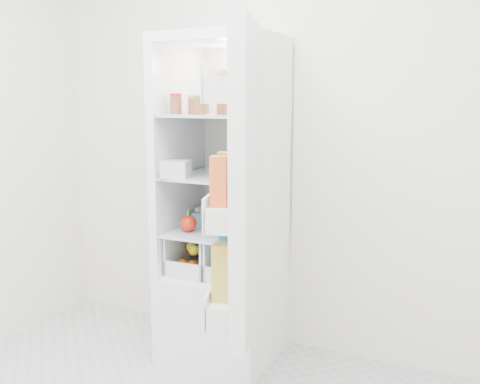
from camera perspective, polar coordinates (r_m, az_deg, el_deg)
The scene contains 20 objects.
room_walls at distance 1.80m, azimuth -14.17°, elevation 13.53°, with size 3.02×3.02×2.61m.
refrigerator at distance 3.07m, azimuth -1.40°, elevation -5.25°, with size 0.60×0.60×1.80m.
shelf_low at distance 2.99m, azimuth -1.95°, elevation -4.15°, with size 0.49×0.53×0.01m, color #ACBCCA.
shelf_mid at distance 2.93m, azimuth -1.98°, elevation 1.73°, with size 0.49×0.53×0.01m, color #ACBCCA.
shelf_top at distance 2.90m, azimuth -2.02°, elevation 8.19°, with size 0.49×0.53×0.01m, color #ACBCCA.
crisper_left at distance 3.08m, azimuth -3.97°, elevation -6.25°, with size 0.23×0.46×0.22m, color silver, non-canonical shape.
crisper_right at distance 2.98m, azimuth 0.18°, elevation -6.83°, with size 0.23×0.46×0.22m, color silver, non-canonical shape.
condiment_jars at distance 2.86m, azimuth -2.75°, elevation 9.16°, with size 0.46×0.34×0.08m.
squeeze_bottle at distance 2.98m, azimuth 2.23°, elevation 10.08°, with size 0.05×0.05×0.18m, color white.
tub_white at distance 2.84m, azimuth -6.85°, elevation 2.45°, with size 0.14×0.14×0.09m, color silver.
tub_cream at distance 2.85m, azimuth -0.40°, elevation 2.41°, with size 0.13×0.13×0.08m, color silver.
tin_red at distance 2.65m, azimuth -0.42°, elevation 1.60°, with size 0.08×0.08×0.05m, color red.
foil_tray at distance 2.98m, azimuth -1.98°, elevation 2.36°, with size 0.14×0.11×0.04m, color silver.
red_cabbage at distance 2.91m, azimuth -1.27°, elevation -2.58°, with size 0.18×0.18×0.18m, color #5D2160.
bell_pepper at distance 2.94m, azimuth -5.54°, elevation -3.38°, with size 0.09×0.09×0.09m, color red.
mushroom_bowl at distance 3.13m, azimuth -3.91°, elevation -2.74°, with size 0.15×0.15×0.07m, color #89BBCC.
salad_bag at distance 2.79m, azimuth 0.23°, elevation -3.97°, with size 0.10×0.10×0.10m, color #AECF9B.
citrus_pile at distance 3.07m, azimuth -4.13°, elevation -6.81°, with size 0.20×0.31×0.16m.
veg_pile at distance 2.99m, azimuth 0.25°, elevation -7.71°, with size 0.16×0.30×0.10m.
fridge_door at distance 2.26m, azimuth 0.18°, elevation 0.34°, with size 0.32×0.59×1.30m.
Camera 1 is at (1.13, -1.39, 1.47)m, focal length 40.00 mm.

